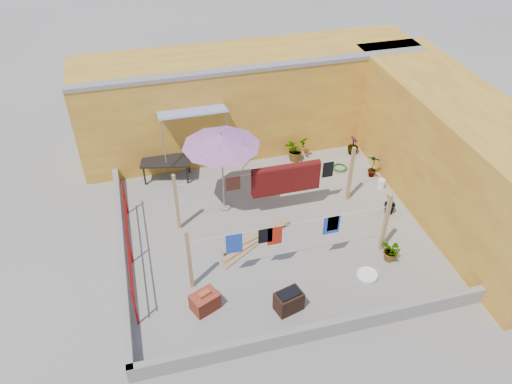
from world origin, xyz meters
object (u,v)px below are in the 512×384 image
at_px(water_jug_a, 381,184).
at_px(green_hose, 340,168).
at_px(plant_back_a, 295,149).
at_px(white_basin, 367,275).
at_px(brazier, 289,301).
at_px(brick_stack, 205,301).
at_px(patio_umbrella, 221,141).
at_px(outdoor_table, 166,162).
at_px(water_jug_b, 381,184).

distance_m(water_jug_a, green_hose, 1.53).
bearing_deg(plant_back_a, white_basin, -88.98).
bearing_deg(brazier, brick_stack, 164.58).
bearing_deg(patio_umbrella, plant_back_a, 33.83).
distance_m(outdoor_table, white_basin, 6.92).
xyz_separation_m(outdoor_table, brazier, (2.08, -5.86, -0.36)).
bearing_deg(water_jug_a, outdoor_table, 160.79).
bearing_deg(water_jug_a, brick_stack, -152.13).
distance_m(water_jug_a, plant_back_a, 2.99).
bearing_deg(outdoor_table, brazier, -70.44).
height_order(patio_umbrella, brick_stack, patio_umbrella).
bearing_deg(plant_back_a, water_jug_b, -46.71).
height_order(green_hose, plant_back_a, plant_back_a).
xyz_separation_m(patio_umbrella, brazier, (0.67, -4.00, -2.01)).
bearing_deg(plant_back_a, outdoor_table, 180.00).
bearing_deg(white_basin, outdoor_table, 128.43).
relative_size(outdoor_table, water_jug_b, 4.61).
xyz_separation_m(brazier, white_basin, (2.20, 0.46, -0.22)).
bearing_deg(green_hose, water_jug_b, -57.49).
height_order(patio_umbrella, plant_back_a, patio_umbrella).
xyz_separation_m(brick_stack, green_hose, (5.19, 4.46, -0.20)).
relative_size(water_jug_b, plant_back_a, 0.44).
bearing_deg(outdoor_table, plant_back_a, 0.00).
height_order(outdoor_table, brick_stack, outdoor_table).
bearing_deg(water_jug_b, water_jug_a, -90.00).
xyz_separation_m(water_jug_b, green_hose, (-0.82, 1.28, -0.12)).
xyz_separation_m(brick_stack, water_jug_b, (6.01, 3.18, -0.08)).
relative_size(brick_stack, water_jug_b, 2.12).
distance_m(patio_umbrella, outdoor_table, 2.86).
bearing_deg(brick_stack, white_basin, -0.74).
height_order(patio_umbrella, water_jug_b, patio_umbrella).
distance_m(outdoor_table, water_jug_a, 6.62).
xyz_separation_m(white_basin, water_jug_a, (1.95, 3.23, 0.10)).
xyz_separation_m(white_basin, plant_back_a, (-0.10, 5.40, 0.35)).
bearing_deg(green_hose, water_jug_a, -57.56).
bearing_deg(outdoor_table, water_jug_a, -19.21).
bearing_deg(plant_back_a, brick_stack, -126.55).
bearing_deg(patio_umbrella, water_jug_b, -3.65).
xyz_separation_m(patio_umbrella, water_jug_a, (4.82, -0.31, -2.13)).
bearing_deg(white_basin, water_jug_a, 58.93).
distance_m(water_jug_a, water_jug_b, 0.01).
height_order(outdoor_table, green_hose, outdoor_table).
height_order(water_jug_a, water_jug_b, water_jug_b).
bearing_deg(plant_back_a, patio_umbrella, -146.17).
relative_size(water_jug_a, water_jug_b, 0.97).
distance_m(white_basin, water_jug_b, 3.78).
height_order(patio_umbrella, brazier, patio_umbrella).
relative_size(brick_stack, white_basin, 1.38).
relative_size(brazier, plant_back_a, 0.88).
distance_m(white_basin, green_hose, 4.66).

